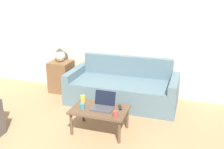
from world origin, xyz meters
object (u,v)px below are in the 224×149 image
object	(u,v)px
table_lamp	(59,45)
cup_white	(115,114)
cup_yellow	(83,99)
cup_navy	(82,106)
coffee_table	(100,111)
laptop	(103,105)
couch	(123,89)
tv_remote	(120,108)

from	to	relation	value
table_lamp	cup_white	distance (m)	2.28
cup_yellow	cup_white	xyz separation A→B (m)	(0.64, -0.31, -0.01)
cup_navy	cup_white	xyz separation A→B (m)	(0.55, -0.09, 0.00)
cup_white	cup_navy	bearing A→B (deg)	170.42
coffee_table	cup_white	distance (m)	0.35
laptop	couch	bearing A→B (deg)	90.30
table_lamp	tv_remote	world-z (taller)	table_lamp
laptop	tv_remote	distance (m)	0.26
table_lamp	coffee_table	xyz separation A→B (m)	(1.35, -1.31, -0.66)
cup_yellow	cup_white	size ratio (longest dim) A/B	1.29
tv_remote	cup_navy	bearing A→B (deg)	-161.39
table_lamp	laptop	bearing A→B (deg)	-42.12
table_lamp	coffee_table	bearing A→B (deg)	-44.06
couch	tv_remote	size ratio (longest dim) A/B	13.22
cup_navy	tv_remote	world-z (taller)	cup_navy
couch	cup_white	world-z (taller)	couch
couch	cup_navy	bearing A→B (deg)	-103.16
cup_navy	tv_remote	size ratio (longest dim) A/B	0.52
cup_navy	laptop	bearing A→B (deg)	21.46
table_lamp	coffee_table	size ratio (longest dim) A/B	0.66
couch	coffee_table	bearing A→B (deg)	-91.78
table_lamp	tv_remote	distance (m)	2.12
laptop	cup_navy	size ratio (longest dim) A/B	3.99
table_lamp	cup_yellow	distance (m)	1.63
couch	cup_navy	xyz separation A→B (m)	(-0.29, -1.23, 0.16)
coffee_table	cup_white	xyz separation A→B (m)	(0.30, -0.16, 0.09)
couch	cup_navy	distance (m)	1.28
cup_navy	cup_yellow	bearing A→B (deg)	112.16
cup_white	table_lamp	bearing A→B (deg)	138.31
couch	tv_remote	bearing A→B (deg)	-76.64
table_lamp	cup_navy	world-z (taller)	table_lamp
cup_navy	tv_remote	xyz separation A→B (m)	(0.54, 0.18, -0.03)
table_lamp	laptop	xyz separation A→B (m)	(1.40, -1.26, -0.56)
couch	table_lamp	distance (m)	1.58
cup_navy	coffee_table	bearing A→B (deg)	15.04
cup_navy	cup_white	size ratio (longest dim) A/B	0.98
couch	coffee_table	size ratio (longest dim) A/B	2.43
cup_white	tv_remote	world-z (taller)	cup_white
coffee_table	cup_navy	bearing A→B (deg)	-164.96
cup_yellow	tv_remote	world-z (taller)	cup_yellow
coffee_table	cup_yellow	size ratio (longest dim) A/B	7.96
cup_navy	cup_yellow	size ratio (longest dim) A/B	0.76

